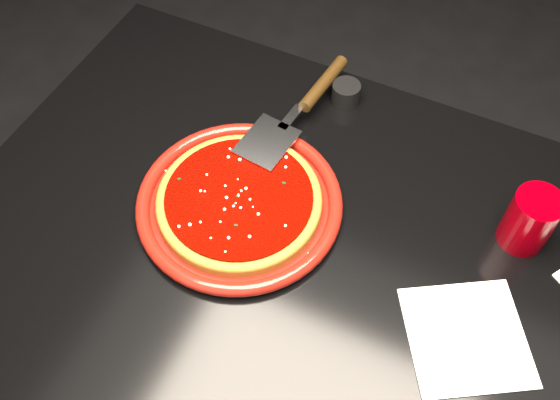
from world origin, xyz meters
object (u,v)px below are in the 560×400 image
Objects in this scene: table at (308,343)px; ramekin at (346,93)px; pizza_server at (298,110)px; cup at (530,220)px; plate at (239,203)px.

ramekin reaches higher than table.
pizza_server is 0.43m from cup.
plate is at bearing -86.99° from pizza_server.
pizza_server reaches higher than table.
plate is (-0.15, 0.03, 0.39)m from table.
cup reaches higher than ramekin.
cup is at bearing 18.19° from plate.
pizza_server is at bearing 86.72° from plate.
plate is at bearing -161.81° from cup.
cup reaches higher than pizza_server.
table is 0.50m from pizza_server.
cup is (0.28, 0.17, 0.43)m from table.
cup is 1.99× the size of ramekin.
plate is 6.48× the size of ramekin.
pizza_server is (0.01, 0.21, 0.03)m from plate.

